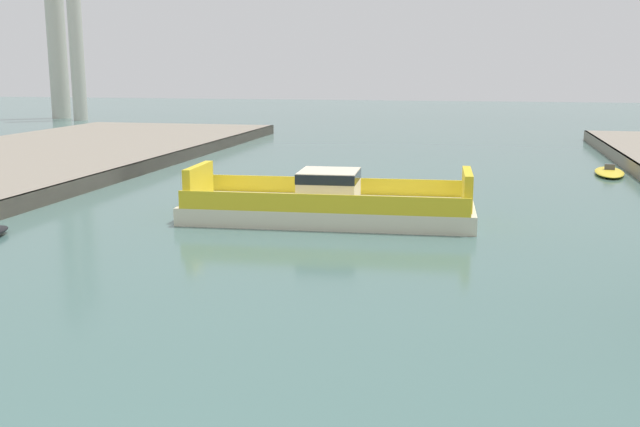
{
  "coord_description": "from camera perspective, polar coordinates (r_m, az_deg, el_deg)",
  "views": [
    {
      "loc": [
        8.05,
        -12.96,
        9.52
      ],
      "look_at": [
        0.0,
        23.84,
        2.0
      ],
      "focal_mm": 41.38,
      "sensor_mm": 36.0,
      "label": 1
    }
  ],
  "objects": [
    {
      "name": "moored_boat_near_left",
      "position": [
        71.01,
        21.47,
        3.0
      ],
      "size": [
        3.05,
        7.28,
        0.97
      ],
      "color": "yellow",
      "rests_on": "ground"
    },
    {
      "name": "smokestack_distant_b",
      "position": [
        141.18,
        -18.45,
        14.18
      ],
      "size": [
        2.66,
        2.66,
        33.98
      ],
      "color": "beige",
      "rests_on": "ground"
    },
    {
      "name": "chain_ferry",
      "position": [
        46.47,
        0.7,
        0.73
      ],
      "size": [
        18.41,
        7.88,
        3.3
      ],
      "color": "beige",
      "rests_on": "ground"
    },
    {
      "name": "smokestack_distant_a",
      "position": [
        147.79,
        -19.86,
        14.97
      ],
      "size": [
        3.66,
        3.66,
        39.22
      ],
      "color": "beige",
      "rests_on": "ground"
    }
  ]
}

